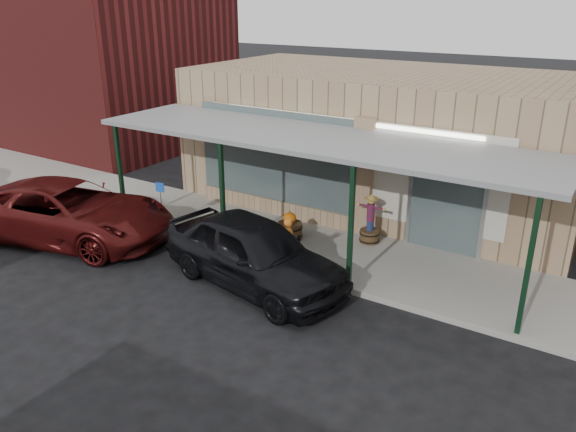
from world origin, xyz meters
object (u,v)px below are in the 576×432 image
Objects in this scene: handicap_sign at (161,198)px; parked_sedan at (254,252)px; car_maroon at (69,212)px; barrel_scarecrow at (370,226)px; barrel_pumpkin at (290,229)px.

parked_sedan is at bearing -26.67° from handicap_sign.
parked_sedan is 0.88× the size of car_maroon.
barrel_scarecrow is 5.92m from handicap_sign.
parked_sedan is (0.55, -2.43, 0.39)m from barrel_pumpkin.
barrel_pumpkin is (-1.94, -0.94, -0.17)m from barrel_scarecrow.
barrel_scarecrow is 1.65× the size of barrel_pumpkin.
parked_sedan is (-1.40, -3.37, 0.22)m from barrel_scarecrow.
handicap_sign is (-3.56, -1.21, 0.56)m from barrel_pumpkin.
car_maroon is (-5.29, -3.00, 0.38)m from barrel_pumpkin.
car_maroon reaches higher than barrel_scarecrow.
barrel_pumpkin is at bearing -73.90° from car_maroon.
barrel_scarecrow reaches higher than barrel_pumpkin.
handicap_sign is at bearing -161.29° from barrel_pumpkin.
parked_sedan reaches higher than barrel_scarecrow.
car_maroon reaches higher than barrel_pumpkin.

